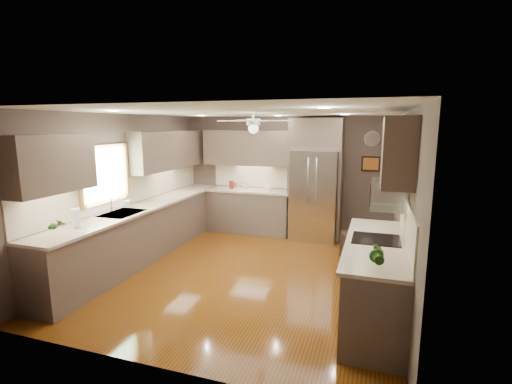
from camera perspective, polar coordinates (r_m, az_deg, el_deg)
The scene contains 27 objects.
floor at distance 6.05m, azimuth -1.30°, elevation -12.22°, with size 5.00×5.00×0.00m, color #53260B.
ceiling at distance 5.60m, azimuth -1.41°, elevation 12.17°, with size 5.00×5.00×0.00m, color white.
wall_back at distance 8.06m, azimuth 4.60°, elevation 2.64°, with size 4.50×4.50×0.00m, color brown.
wall_front at distance 3.51m, azimuth -15.25°, elevation -7.73°, with size 4.50×4.50×0.00m, color brown.
wall_left at distance 6.77m, azimuth -19.59°, elevation 0.63°, with size 5.00×5.00×0.00m, color brown.
wall_right at distance 5.39m, azimuth 21.84°, elevation -1.86°, with size 5.00×5.00×0.00m, color brown.
canister_a at distance 8.16m, azimuth -3.74°, elevation 1.10°, with size 0.11×0.11×0.18m, color maroon.
canister_b at distance 8.13m, azimuth -3.20°, elevation 1.01°, with size 0.09×0.09×0.13m, color silver.
canister_c at distance 8.11m, azimuth -1.69°, elevation 1.14°, with size 0.11×0.11×0.18m, color #B9B48B.
soap_bottle at distance 6.59m, azimuth -18.97°, elevation -1.53°, with size 0.08×0.08×0.18m, color white.
potted_plant_left at distance 5.32m, azimuth -28.40°, elevation -4.45°, with size 0.14×0.10×0.27m, color #235117.
potted_plant_right at distance 3.76m, azimuth 18.08°, elevation -9.19°, with size 0.17×0.14×0.31m, color #235117.
bowl at distance 7.90m, azimuth 1.89°, elevation 0.42°, with size 0.20×0.20×0.05m, color #B9B48B.
left_run at distance 6.88m, azimuth -16.49°, elevation -5.59°, with size 0.65×4.70×1.45m.
back_run at distance 8.12m, azimuth -0.95°, elevation -2.77°, with size 1.85×0.65×1.45m.
uppers at distance 6.54m, azimuth -5.44°, elevation 6.34°, with size 4.50×4.70×0.95m.
window at distance 6.33m, azimuth -22.29°, elevation 2.57°, with size 0.05×1.12×0.92m.
sink at distance 6.26m, azimuth -19.88°, elevation -3.35°, with size 0.50×0.70×0.32m.
refrigerator at distance 7.60m, azimuth 9.12°, elevation 1.61°, with size 1.06×0.75×2.45m.
right_run at distance 4.83m, azimuth 17.90°, elevation -12.50°, with size 0.70×2.20×1.45m.
microwave at distance 4.80m, azimuth 19.73°, elevation -0.35°, with size 0.43×0.55×0.34m.
ceiling_fan at distance 5.88m, azimuth -0.40°, elevation 10.44°, with size 1.18×1.18×0.32m.
recessed_lights at distance 5.99m, azimuth -0.46°, elevation 11.99°, with size 2.84×3.14×0.01m.
wall_clock at distance 7.76m, azimuth 17.44°, elevation 7.84°, with size 0.30×0.03×0.30m.
framed_print at distance 7.79m, azimuth 17.24°, elevation 4.16°, with size 0.36×0.03×0.30m.
stool at distance 6.71m, azimuth 14.76°, elevation -8.12°, with size 0.50×0.50×0.47m.
paper_towel at distance 5.57m, azimuth -25.90°, elevation -3.58°, with size 0.11×0.11×0.28m.
Camera 1 is at (1.87, -5.27, 2.31)m, focal length 26.00 mm.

